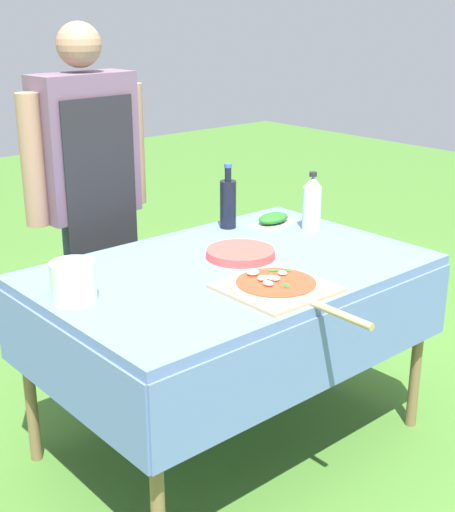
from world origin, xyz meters
name	(u,v)px	position (x,y,z in m)	size (l,w,h in m)	color
ground_plane	(231,441)	(0.00, 0.00, 0.00)	(12.00, 12.00, 0.00)	#477A2D
prep_table	(231,285)	(0.00, 0.00, 0.67)	(1.41, 0.94, 0.75)	#607AB7
person_cook	(88,182)	(-0.12, 0.78, 0.94)	(0.59, 0.22, 1.59)	#333D56
pizza_on_peel	(278,287)	(-0.05, -0.29, 0.76)	(0.34, 0.57, 0.05)	tan
oil_bottle	(228,203)	(0.30, 0.36, 0.86)	(0.07, 0.07, 0.28)	black
water_bottle	(312,203)	(0.55, 0.11, 0.86)	(0.08, 0.08, 0.25)	silver
herb_container	(273,219)	(0.48, 0.27, 0.77)	(0.20, 0.15, 0.05)	silver
mixing_tub	(74,282)	(-0.60, 0.08, 0.81)	(0.15, 0.15, 0.13)	silver
plate_stack	(240,253)	(0.09, 0.05, 0.76)	(0.26, 0.26, 0.03)	#DB4C42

